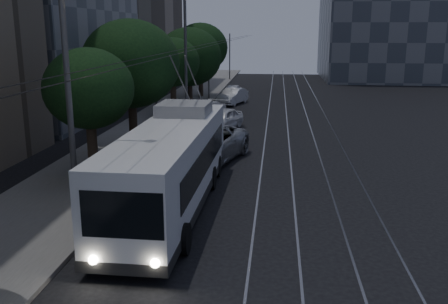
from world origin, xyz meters
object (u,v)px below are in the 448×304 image
at_px(pickup_silver, 203,145).
at_px(trolleybus, 171,165).
at_px(car_white_a, 222,119).
at_px(streetlamp_far, 191,29).
at_px(car_white_d, 232,92).
at_px(car_white_b, 205,111).
at_px(car_white_c, 233,96).
at_px(streetlamp_near, 78,68).

bearing_deg(pickup_silver, trolleybus, -77.13).
distance_m(car_white_a, streetlamp_far, 6.43).
distance_m(car_white_d, streetlamp_far, 14.66).
distance_m(car_white_b, streetlamp_far, 6.24).
distance_m(trolleybus, car_white_d, 30.00).
bearing_deg(car_white_b, car_white_c, 100.60).
bearing_deg(car_white_b, streetlamp_far, -88.03).
distance_m(pickup_silver, car_white_c, 20.30).
relative_size(trolleybus, streetlamp_far, 1.11).
distance_m(trolleybus, car_white_c, 26.81).
height_order(car_white_d, streetlamp_far, streetlamp_far).
xyz_separation_m(car_white_a, streetlamp_near, (-2.70, -17.15, 4.67)).
bearing_deg(pickup_silver, car_white_b, 112.16).
height_order(car_white_b, streetlamp_near, streetlamp_near).
bearing_deg(streetlamp_near, pickup_silver, 72.39).
distance_m(trolleybus, pickup_silver, 6.54).
height_order(streetlamp_near, streetlamp_far, streetlamp_far).
xyz_separation_m(car_white_a, streetlamp_far, (-2.22, 1.50, 5.85)).
height_order(pickup_silver, car_white_d, pickup_silver).
xyz_separation_m(car_white_a, car_white_b, (-1.60, 3.48, -0.04)).
relative_size(trolleybus, car_white_c, 2.84).
height_order(trolleybus, car_white_d, trolleybus).
distance_m(car_white_a, streetlamp_near, 17.98).
height_order(car_white_a, streetlamp_near, streetlamp_near).
bearing_deg(car_white_a, streetlamp_near, -79.30).
relative_size(car_white_a, streetlamp_far, 0.38).
height_order(car_white_c, car_white_d, car_white_c).
bearing_deg(pickup_silver, streetlamp_near, -92.98).
bearing_deg(car_white_c, streetlamp_far, -83.23).
distance_m(car_white_c, car_white_d, 3.21).
xyz_separation_m(trolleybus, car_white_b, (-1.40, 18.61, -0.99)).
bearing_deg(streetlamp_near, car_white_d, 86.36).
distance_m(car_white_b, car_white_d, 11.41).
xyz_separation_m(car_white_b, streetlamp_far, (-0.62, -1.97, 5.89)).
bearing_deg(streetlamp_near, trolleybus, 38.86).
relative_size(trolleybus, streetlamp_near, 1.38).
height_order(pickup_silver, car_white_a, pickup_silver).
height_order(car_white_d, streetlamp_near, streetlamp_near).
bearing_deg(streetlamp_far, pickup_silver, -77.64).
distance_m(trolleybus, car_white_b, 18.69).
relative_size(car_white_a, car_white_b, 0.90).
relative_size(trolleybus, car_white_b, 2.63).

